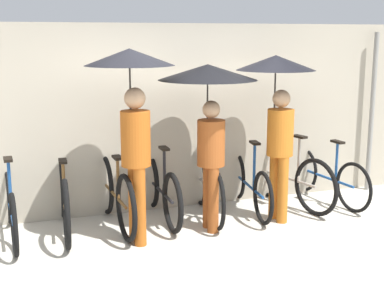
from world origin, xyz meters
The scene contains 14 objects.
ground_plane centered at (0.00, 0.00, 0.00)m, with size 30.00×30.00×0.00m, color beige.
back_wall centered at (0.00, 1.68, 1.20)m, with size 12.14×0.12×2.41m.
parked_bicycle_0 centered at (-2.07, 1.17, 0.36)m, with size 0.44×1.75×0.97m.
parked_bicycle_1 centered at (-1.48, 1.19, 0.40)m, with size 0.44×1.84×0.99m.
parked_bicycle_2 centered at (-0.89, 1.17, 0.40)m, with size 0.44×1.81×0.99m.
parked_bicycle_3 centered at (-0.30, 1.25, 0.37)m, with size 0.44×1.73×1.05m.
parked_bicycle_4 centered at (0.30, 1.15, 0.38)m, with size 0.44×1.68×1.04m.
parked_bicycle_5 centered at (0.89, 1.20, 0.35)m, with size 0.44×1.73×1.09m.
parked_bicycle_6 centered at (1.48, 1.20, 0.39)m, with size 0.56×1.69×0.99m.
parked_bicycle_7 centered at (2.07, 1.22, 0.35)m, with size 0.44×1.73×0.98m.
pedestrian_leading centered at (-0.76, 0.65, 1.65)m, with size 0.97×0.97×2.12m.
pedestrian_center centered at (0.16, 0.78, 1.58)m, with size 1.15×1.15×1.94m.
pedestrian_trailing centered at (1.05, 0.80, 1.57)m, with size 0.96×0.96×2.03m.
awning_pole centered at (2.96, 1.48, 1.15)m, with size 0.07×0.07×2.30m.
Camera 1 is at (-2.00, -4.93, 2.26)m, focal length 50.00 mm.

